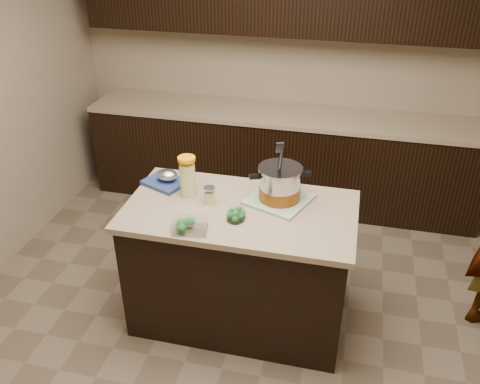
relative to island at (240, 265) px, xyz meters
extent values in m
plane|color=brown|center=(0.00, 0.00, -0.45)|extent=(4.00, 4.00, 0.00)
cube|color=tan|center=(0.00, 2.00, 0.90)|extent=(4.00, 0.04, 2.70)
cube|color=black|center=(0.00, 1.70, -0.02)|extent=(3.60, 0.60, 0.86)
cube|color=tan|center=(0.00, 1.70, 0.43)|extent=(3.60, 0.63, 0.04)
cube|color=black|center=(0.00, 0.00, -0.02)|extent=(1.40, 0.75, 0.86)
cube|color=tan|center=(0.00, 0.00, 0.43)|extent=(1.46, 0.81, 0.04)
cube|color=#5E8D61|center=(0.22, 0.15, 0.46)|extent=(0.47, 0.47, 0.02)
cylinder|color=#B7B7BC|center=(0.22, 0.15, 0.57)|extent=(0.34, 0.34, 0.21)
cylinder|color=brown|center=(0.22, 0.15, 0.51)|extent=(0.34, 0.34, 0.08)
cylinder|color=#B7B7BC|center=(0.22, 0.15, 0.68)|extent=(0.36, 0.36, 0.01)
cube|color=black|center=(0.07, 0.10, 0.64)|extent=(0.07, 0.05, 0.03)
cube|color=black|center=(0.38, 0.21, 0.64)|extent=(0.07, 0.05, 0.03)
cylinder|color=black|center=(0.22, 0.12, 0.74)|extent=(0.06, 0.11, 0.25)
cylinder|color=#DCDA86|center=(-0.37, 0.08, 0.56)|extent=(0.12, 0.12, 0.23)
cylinder|color=white|center=(-0.37, 0.08, 0.57)|extent=(0.13, 0.13, 0.25)
cylinder|color=#FF9A05|center=(-0.37, 0.08, 0.71)|extent=(0.14, 0.14, 0.02)
cylinder|color=#DCDA86|center=(-0.20, 0.02, 0.49)|extent=(0.08, 0.08, 0.08)
cylinder|color=white|center=(-0.20, 0.02, 0.50)|extent=(0.09, 0.09, 0.10)
cylinder|color=silver|center=(-0.20, 0.02, 0.56)|extent=(0.10, 0.10, 0.02)
cylinder|color=silver|center=(0.01, -0.10, 0.47)|extent=(0.14, 0.14, 0.05)
cylinder|color=silver|center=(0.00, -0.14, 0.47)|extent=(0.12, 0.12, 0.05)
cube|color=silver|center=(-0.23, -0.31, 0.48)|extent=(0.23, 0.18, 0.07)
cube|color=navy|center=(-0.57, 0.19, 0.46)|extent=(0.33, 0.30, 0.03)
ellipsoid|color=silver|center=(-0.55, 0.19, 0.51)|extent=(0.14, 0.11, 0.08)
camera|label=1|loc=(0.63, -2.64, 2.14)|focal=38.00mm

